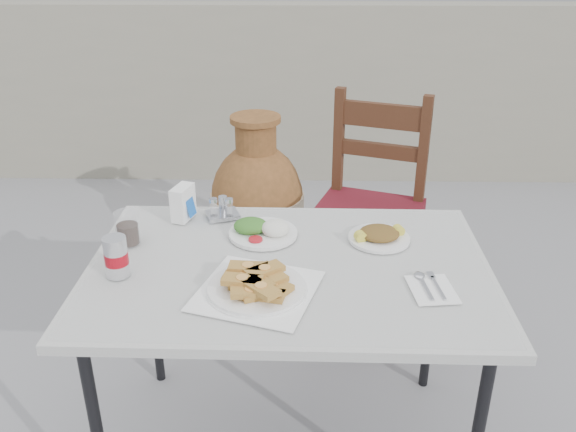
{
  "coord_description": "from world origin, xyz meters",
  "views": [
    {
      "loc": [
        0.13,
        -1.69,
        1.67
      ],
      "look_at": [
        0.09,
        -0.04,
        0.88
      ],
      "focal_mm": 38.0,
      "sensor_mm": 36.0,
      "label": 1
    }
  ],
  "objects_px": {
    "salad_rice_plate": "(262,229)",
    "salad_chopped_plate": "(379,235)",
    "pide_plate": "(257,282)",
    "soda_can": "(116,257)",
    "cola_glass": "(128,230)",
    "condiment_caddy": "(222,210)",
    "terracotta_urn": "(257,201)",
    "napkin_holder": "(183,203)",
    "cafe_table": "(289,278)",
    "chair": "(369,208)"
  },
  "relations": [
    {
      "from": "salad_rice_plate",
      "to": "salad_chopped_plate",
      "type": "relative_size",
      "value": 1.13
    },
    {
      "from": "pide_plate",
      "to": "soda_can",
      "type": "xyz_separation_m",
      "value": [
        -0.41,
        0.08,
        0.03
      ]
    },
    {
      "from": "salad_chopped_plate",
      "to": "soda_can",
      "type": "bearing_deg",
      "value": -163.25
    },
    {
      "from": "cola_glass",
      "to": "condiment_caddy",
      "type": "height_order",
      "value": "cola_glass"
    },
    {
      "from": "salad_chopped_plate",
      "to": "terracotta_urn",
      "type": "xyz_separation_m",
      "value": [
        -0.48,
        1.08,
        -0.37
      ]
    },
    {
      "from": "pide_plate",
      "to": "condiment_caddy",
      "type": "xyz_separation_m",
      "value": [
        -0.15,
        0.47,
        -0.0
      ]
    },
    {
      "from": "napkin_holder",
      "to": "terracotta_urn",
      "type": "bearing_deg",
      "value": 95.93
    },
    {
      "from": "cola_glass",
      "to": "cafe_table",
      "type": "bearing_deg",
      "value": -13.46
    },
    {
      "from": "salad_chopped_plate",
      "to": "chair",
      "type": "xyz_separation_m",
      "value": [
        0.05,
        0.7,
        -0.23
      ]
    },
    {
      "from": "soda_can",
      "to": "salad_rice_plate",
      "type": "bearing_deg",
      "value": 32.8
    },
    {
      "from": "soda_can",
      "to": "terracotta_urn",
      "type": "xyz_separation_m",
      "value": [
        0.31,
        1.32,
        -0.41
      ]
    },
    {
      "from": "chair",
      "to": "condiment_caddy",
      "type": "bearing_deg",
      "value": -117.64
    },
    {
      "from": "pide_plate",
      "to": "salad_chopped_plate",
      "type": "relative_size",
      "value": 1.95
    },
    {
      "from": "terracotta_urn",
      "to": "salad_rice_plate",
      "type": "bearing_deg",
      "value": -84.88
    },
    {
      "from": "salad_chopped_plate",
      "to": "condiment_caddy",
      "type": "xyz_separation_m",
      "value": [
        -0.53,
        0.16,
        0.01
      ]
    },
    {
      "from": "napkin_holder",
      "to": "condiment_caddy",
      "type": "distance_m",
      "value": 0.14
    },
    {
      "from": "salad_chopped_plate",
      "to": "cola_glass",
      "type": "xyz_separation_m",
      "value": [
        -0.81,
        -0.04,
        0.03
      ]
    },
    {
      "from": "pide_plate",
      "to": "chair",
      "type": "distance_m",
      "value": 1.13
    },
    {
      "from": "cafe_table",
      "to": "chair",
      "type": "xyz_separation_m",
      "value": [
        0.34,
        0.86,
        -0.16
      ]
    },
    {
      "from": "cola_glass",
      "to": "terracotta_urn",
      "type": "height_order",
      "value": "cola_glass"
    },
    {
      "from": "cola_glass",
      "to": "terracotta_urn",
      "type": "relative_size",
      "value": 0.13
    },
    {
      "from": "condiment_caddy",
      "to": "terracotta_urn",
      "type": "height_order",
      "value": "terracotta_urn"
    },
    {
      "from": "soda_can",
      "to": "chair",
      "type": "bearing_deg",
      "value": 48.26
    },
    {
      "from": "cafe_table",
      "to": "terracotta_urn",
      "type": "height_order",
      "value": "terracotta_urn"
    },
    {
      "from": "cafe_table",
      "to": "cola_glass",
      "type": "xyz_separation_m",
      "value": [
        -0.52,
        0.12,
        0.1
      ]
    },
    {
      "from": "soda_can",
      "to": "terracotta_urn",
      "type": "relative_size",
      "value": 0.15
    },
    {
      "from": "salad_rice_plate",
      "to": "pide_plate",
      "type": "bearing_deg",
      "value": -89.24
    },
    {
      "from": "condiment_caddy",
      "to": "chair",
      "type": "distance_m",
      "value": 0.83
    },
    {
      "from": "cola_glass",
      "to": "pide_plate",
      "type": "bearing_deg",
      "value": -32.73
    },
    {
      "from": "cafe_table",
      "to": "terracotta_urn",
      "type": "bearing_deg",
      "value": 98.5
    },
    {
      "from": "napkin_holder",
      "to": "terracotta_urn",
      "type": "relative_size",
      "value": 0.14
    },
    {
      "from": "salad_rice_plate",
      "to": "salad_chopped_plate",
      "type": "bearing_deg",
      "value": -3.69
    },
    {
      "from": "soda_can",
      "to": "cola_glass",
      "type": "distance_m",
      "value": 0.2
    },
    {
      "from": "pide_plate",
      "to": "salad_chopped_plate",
      "type": "distance_m",
      "value": 0.49
    },
    {
      "from": "salad_rice_plate",
      "to": "chair",
      "type": "bearing_deg",
      "value": 57.47
    },
    {
      "from": "pide_plate",
      "to": "soda_can",
      "type": "bearing_deg",
      "value": 169.26
    },
    {
      "from": "terracotta_urn",
      "to": "condiment_caddy",
      "type": "bearing_deg",
      "value": -93.31
    },
    {
      "from": "napkin_holder",
      "to": "cola_glass",
      "type": "bearing_deg",
      "value": -111.28
    },
    {
      "from": "salad_rice_plate",
      "to": "soda_can",
      "type": "xyz_separation_m",
      "value": [
        -0.41,
        -0.26,
        0.04
      ]
    },
    {
      "from": "napkin_holder",
      "to": "terracotta_urn",
      "type": "distance_m",
      "value": 1.04
    },
    {
      "from": "cafe_table",
      "to": "terracotta_urn",
      "type": "distance_m",
      "value": 1.29
    },
    {
      "from": "pide_plate",
      "to": "napkin_holder",
      "type": "height_order",
      "value": "napkin_holder"
    },
    {
      "from": "cafe_table",
      "to": "cola_glass",
      "type": "relative_size",
      "value": 11.27
    },
    {
      "from": "salad_chopped_plate",
      "to": "chair",
      "type": "bearing_deg",
      "value": 85.88
    },
    {
      "from": "cafe_table",
      "to": "salad_chopped_plate",
      "type": "relative_size",
      "value": 6.12
    },
    {
      "from": "salad_chopped_plate",
      "to": "cola_glass",
      "type": "height_order",
      "value": "cola_glass"
    },
    {
      "from": "salad_chopped_plate",
      "to": "terracotta_urn",
      "type": "bearing_deg",
      "value": 113.8
    },
    {
      "from": "pide_plate",
      "to": "chair",
      "type": "relative_size",
      "value": 0.38
    },
    {
      "from": "cafe_table",
      "to": "napkin_holder",
      "type": "height_order",
      "value": "napkin_holder"
    },
    {
      "from": "salad_rice_plate",
      "to": "chair",
      "type": "relative_size",
      "value": 0.22
    }
  ]
}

